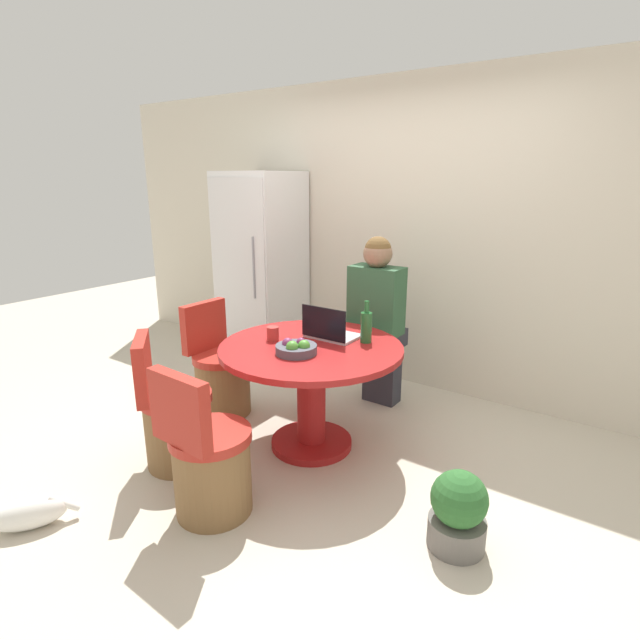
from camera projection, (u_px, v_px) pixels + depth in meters
The scene contains 14 objects.
ground_plane at pixel (301, 453), 3.37m from camera, with size 12.00×12.00×0.00m, color beige.
wall_back at pixel (411, 237), 4.25m from camera, with size 7.00×0.06×2.60m.
refrigerator at pixel (261, 270), 4.83m from camera, with size 0.69×0.66×1.85m.
dining_table at pixel (311, 376), 3.32m from camera, with size 1.21×1.21×0.73m.
chair_left_side at pixel (221, 377), 3.89m from camera, with size 0.45×0.45×0.87m.
chair_near_left_corner at pixel (175, 422), 3.17m from camera, with size 0.51×0.52×0.87m.
chair_near_camera at pixel (209, 465), 2.70m from camera, with size 0.45×0.45×0.87m.
person_seated at pixel (378, 314), 3.88m from camera, with size 0.40×0.37×1.37m.
laptop at pixel (330, 332), 3.39m from camera, with size 0.35×0.25×0.23m.
fruit_bowl at pixel (296, 348), 3.10m from camera, with size 0.26×0.26×0.10m.
coffee_cup at pixel (273, 334), 3.35m from camera, with size 0.08×0.08×0.09m.
bottle at pixel (366, 326), 3.30m from camera, with size 0.08×0.08×0.28m.
cat at pixel (23, 514), 2.62m from camera, with size 0.34×0.46×0.17m.
potted_plant at pixel (458, 511), 2.47m from camera, with size 0.29×0.29×0.42m.
Camera 1 is at (1.82, -2.37, 1.80)m, focal length 28.00 mm.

